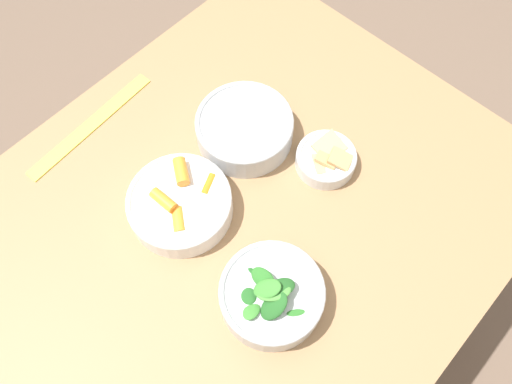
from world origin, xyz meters
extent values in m
plane|color=brown|center=(0.00, 0.00, 0.00)|extent=(10.00, 10.00, 0.00)
cube|color=#99724C|center=(0.00, 0.00, 0.76)|extent=(1.01, 0.84, 0.03)
cube|color=olive|center=(0.45, -0.36, 0.37)|extent=(0.06, 0.06, 0.75)
cube|color=olive|center=(-0.45, 0.36, 0.37)|extent=(0.06, 0.06, 0.75)
cube|color=olive|center=(0.45, 0.36, 0.37)|extent=(0.06, 0.06, 0.75)
cylinder|color=white|center=(-0.06, 0.08, 0.80)|extent=(0.18, 0.18, 0.05)
torus|color=white|center=(-0.06, 0.08, 0.82)|extent=(0.18, 0.18, 0.01)
cylinder|color=orange|center=(-0.09, 0.06, 0.81)|extent=(0.04, 0.05, 0.02)
cylinder|color=orange|center=(-0.01, 0.07, 0.81)|extent=(0.05, 0.03, 0.02)
cylinder|color=orange|center=(-0.08, 0.08, 0.81)|extent=(0.05, 0.02, 0.02)
cylinder|color=orange|center=(-0.03, 0.11, 0.83)|extent=(0.05, 0.05, 0.02)
cylinder|color=orange|center=(-0.08, 0.10, 0.83)|extent=(0.02, 0.05, 0.02)
cylinder|color=silver|center=(-0.07, -0.15, 0.80)|extent=(0.17, 0.17, 0.06)
torus|color=silver|center=(-0.07, -0.15, 0.83)|extent=(0.17, 0.17, 0.01)
ellipsoid|color=#4C933D|center=(-0.04, -0.10, 0.81)|extent=(0.05, 0.04, 0.03)
ellipsoid|color=#235B23|center=(-0.06, -0.16, 0.85)|extent=(0.05, 0.04, 0.02)
ellipsoid|color=#235B23|center=(-0.10, -0.11, 0.82)|extent=(0.05, 0.06, 0.03)
ellipsoid|color=#2D7028|center=(-0.07, -0.12, 0.84)|extent=(0.03, 0.04, 0.02)
ellipsoid|color=#2D7028|center=(-0.09, -0.09, 0.82)|extent=(0.03, 0.05, 0.02)
ellipsoid|color=#4C933D|center=(-0.08, -0.15, 0.85)|extent=(0.07, 0.06, 0.03)
ellipsoid|color=#3D8433|center=(-0.12, -0.14, 0.83)|extent=(0.05, 0.04, 0.03)
ellipsoid|color=#235B23|center=(-0.09, -0.16, 0.84)|extent=(0.06, 0.04, 0.04)
ellipsoid|color=#3D8433|center=(-0.08, -0.14, 0.85)|extent=(0.06, 0.06, 0.04)
ellipsoid|color=#2D7028|center=(-0.08, -0.20, 0.82)|extent=(0.06, 0.06, 0.03)
ellipsoid|color=#235B23|center=(-0.06, -0.09, 0.82)|extent=(0.04, 0.04, 0.03)
cylinder|color=silver|center=(0.13, 0.11, 0.80)|extent=(0.18, 0.18, 0.05)
torus|color=silver|center=(0.13, 0.11, 0.83)|extent=(0.18, 0.18, 0.01)
cylinder|color=#9E6B4C|center=(0.13, 0.11, 0.79)|extent=(0.17, 0.17, 0.03)
ellipsoid|color=#A36B4C|center=(0.12, 0.11, 0.81)|extent=(0.01, 0.01, 0.01)
ellipsoid|color=#8E5B3D|center=(0.13, 0.13, 0.82)|extent=(0.01, 0.01, 0.01)
ellipsoid|color=#A36B4C|center=(0.17, 0.12, 0.81)|extent=(0.01, 0.01, 0.01)
ellipsoid|color=#AD7551|center=(0.11, 0.11, 0.82)|extent=(0.01, 0.01, 0.01)
ellipsoid|color=#AD7551|center=(0.17, 0.15, 0.81)|extent=(0.01, 0.01, 0.01)
ellipsoid|color=#AD7551|center=(0.13, 0.06, 0.81)|extent=(0.01, 0.01, 0.01)
ellipsoid|color=#AD7551|center=(0.12, 0.07, 0.81)|extent=(0.01, 0.01, 0.01)
ellipsoid|color=#8E5B3D|center=(0.13, 0.11, 0.81)|extent=(0.01, 0.01, 0.01)
ellipsoid|color=#A36B4C|center=(0.11, 0.17, 0.81)|extent=(0.01, 0.01, 0.01)
ellipsoid|color=#AD7551|center=(0.15, 0.05, 0.81)|extent=(0.01, 0.01, 0.01)
ellipsoid|color=#A36B4C|center=(0.18, 0.17, 0.81)|extent=(0.01, 0.01, 0.01)
ellipsoid|color=#A36B4C|center=(0.08, 0.07, 0.81)|extent=(0.01, 0.01, 0.01)
ellipsoid|color=#8E5B3D|center=(0.13, 0.10, 0.82)|extent=(0.01, 0.01, 0.01)
cylinder|color=#E0A88E|center=(0.17, 0.09, 0.82)|extent=(0.03, 0.03, 0.01)
cylinder|color=#E0A88E|center=(0.14, 0.08, 0.82)|extent=(0.03, 0.03, 0.01)
cylinder|color=silver|center=(0.19, -0.05, 0.79)|extent=(0.11, 0.11, 0.03)
torus|color=silver|center=(0.19, -0.05, 0.80)|extent=(0.11, 0.11, 0.01)
cube|color=tan|center=(0.18, -0.04, 0.80)|extent=(0.07, 0.07, 0.02)
cube|color=tan|center=(0.19, -0.05, 0.80)|extent=(0.05, 0.05, 0.02)
cube|color=tan|center=(0.17, -0.05, 0.80)|extent=(0.06, 0.06, 0.01)
cube|color=tan|center=(0.19, -0.05, 0.81)|extent=(0.05, 0.05, 0.02)
cube|color=tan|center=(0.20, -0.04, 0.81)|extent=(0.06, 0.05, 0.02)
cube|color=tan|center=(0.19, -0.07, 0.81)|extent=(0.05, 0.05, 0.02)
cube|color=#EADB4C|center=(-0.06, 0.34, 0.78)|extent=(0.30, 0.05, 0.00)
camera|label=1|loc=(-0.24, -0.26, 1.60)|focal=35.00mm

